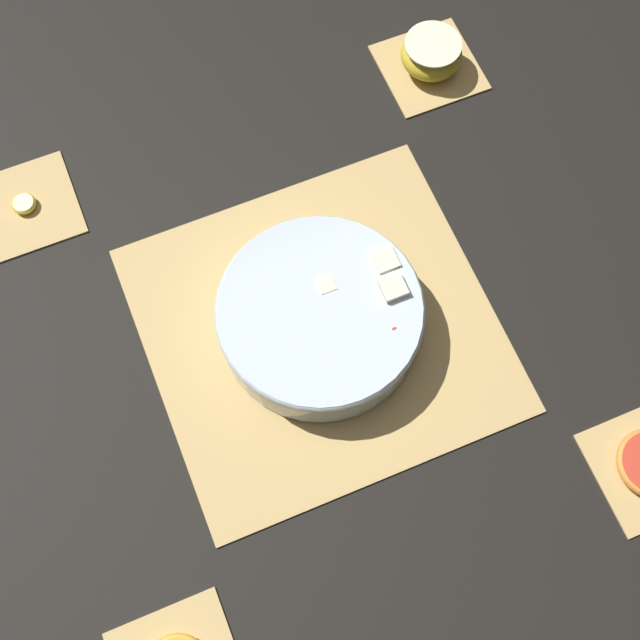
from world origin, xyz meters
name	(u,v)px	position (x,y,z in m)	size (l,w,h in m)	color
ground_plane	(320,329)	(0.00, 0.00, 0.00)	(6.00, 6.00, 0.00)	black
bamboo_mat_center	(320,328)	(0.00, 0.00, 0.00)	(0.42, 0.40, 0.01)	tan
coaster_mat_near_left	(429,67)	(-0.29, -0.30, 0.00)	(0.13, 0.13, 0.01)	tan
coaster_mat_near_right	(26,207)	(0.29, -0.30, 0.00)	(0.13, 0.13, 0.01)	tan
fruit_salad_bowl	(321,317)	(0.00, 0.00, 0.04)	(0.25, 0.25, 0.07)	silver
apple_half	(431,54)	(-0.29, -0.30, 0.03)	(0.08, 0.08, 0.05)	gold
banana_coin_single	(24,204)	(0.29, -0.30, 0.01)	(0.03, 0.03, 0.01)	beige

